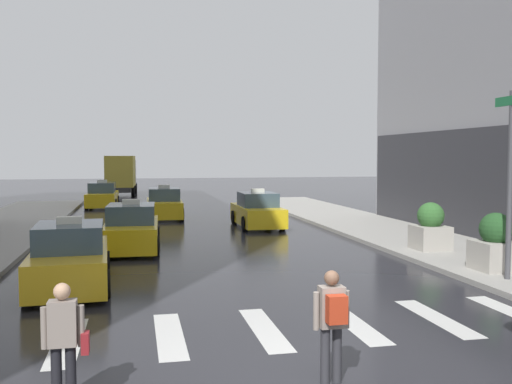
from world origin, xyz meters
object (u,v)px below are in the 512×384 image
at_px(taxi_fifth, 102,196).
at_px(taxi_third, 257,211).
at_px(taxi_lead, 70,259).
at_px(pedestrian_with_handbag, 64,337).
at_px(box_truck, 121,174).
at_px(planter_mid_block, 430,228).
at_px(taxi_second, 132,230).
at_px(pedestrian_with_backpack, 332,317).
at_px(planter_near_corner, 496,244).
at_px(taxi_fourth, 164,205).

bearing_deg(taxi_fifth, taxi_third, -57.33).
height_order(taxi_lead, pedestrian_with_handbag, taxi_lead).
distance_m(box_truck, pedestrian_with_handbag, 41.33).
height_order(taxi_third, box_truck, box_truck).
bearing_deg(taxi_lead, planter_mid_block, 13.21).
xyz_separation_m(taxi_third, pedestrian_with_handbag, (-6.50, -18.21, 0.21)).
height_order(taxi_lead, taxi_second, same).
height_order(pedestrian_with_handbag, planter_mid_block, planter_mid_block).
bearing_deg(pedestrian_with_handbag, planter_mid_block, 42.52).
distance_m(taxi_second, pedestrian_with_backpack, 13.02).
xyz_separation_m(taxi_lead, planter_near_corner, (11.35, -0.93, 0.15)).
bearing_deg(box_truck, pedestrian_with_backpack, -84.59).
relative_size(taxi_fifth, planter_mid_block, 2.86).
bearing_deg(taxi_fourth, box_truck, 98.07).
height_order(taxi_lead, taxi_fifth, same).
relative_size(box_truck, pedestrian_with_backpack, 4.62).
bearing_deg(pedestrian_with_handbag, box_truck, 90.30).
distance_m(taxi_lead, taxi_fourth, 15.99).
relative_size(taxi_lead, taxi_fifth, 1.01).
bearing_deg(planter_near_corner, taxi_fifth, 116.28).
height_order(taxi_third, planter_mid_block, taxi_third).
relative_size(taxi_third, planter_mid_block, 2.84).
xyz_separation_m(planter_near_corner, planter_mid_block, (0.03, 3.60, 0.00)).
bearing_deg(pedestrian_with_backpack, planter_mid_block, 54.47).
bearing_deg(planter_near_corner, taxi_lead, 175.32).
relative_size(planter_near_corner, planter_mid_block, 1.00).
bearing_deg(pedestrian_with_backpack, taxi_second, 102.93).
bearing_deg(planter_near_corner, box_truck, 107.21).
distance_m(pedestrian_with_handbag, planter_near_corner, 12.33).
height_order(taxi_lead, planter_near_corner, taxi_lead).
xyz_separation_m(taxi_fourth, taxi_fifth, (-3.58, 7.36, 0.00)).
relative_size(taxi_lead, planter_near_corner, 2.88).
relative_size(box_truck, planter_near_corner, 4.76).
bearing_deg(planter_mid_block, taxi_lead, -166.79).
distance_m(taxi_second, pedestrian_with_handbag, 12.72).
height_order(box_truck, pedestrian_with_backpack, box_truck).
distance_m(taxi_lead, pedestrian_with_handbag, 7.17).
bearing_deg(box_truck, taxi_fourth, -81.93).
height_order(taxi_lead, planter_mid_block, taxi_lead).
xyz_separation_m(taxi_second, taxi_fifth, (-1.96, 17.49, 0.00)).
height_order(taxi_lead, box_truck, box_truck).
distance_m(taxi_second, planter_mid_block, 10.32).
height_order(box_truck, planter_mid_block, box_truck).
xyz_separation_m(taxi_third, pedestrian_with_backpack, (-2.80, -18.21, 0.25)).
relative_size(taxi_second, pedestrian_with_handbag, 2.79).
xyz_separation_m(taxi_second, taxi_fourth, (1.62, 10.12, 0.00)).
bearing_deg(taxi_lead, pedestrian_with_backpack, -58.39).
height_order(taxi_third, pedestrian_with_backpack, taxi_third).
bearing_deg(taxi_fourth, taxi_third, -48.38).
relative_size(taxi_second, planter_mid_block, 2.88).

